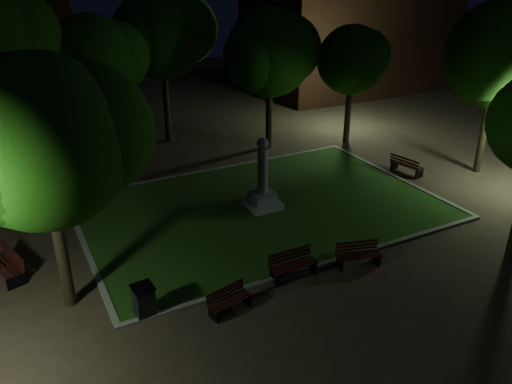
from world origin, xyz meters
TOP-DOWN VIEW (x-y plane):
  - ground at (0.00, 0.00)m, footprint 80.00×80.00m
  - lawn at (0.00, 2.00)m, footprint 15.00×10.00m
  - lawn_kerb at (0.00, 2.00)m, footprint 15.40×10.40m
  - monument at (0.00, 2.00)m, footprint 1.40×1.40m
  - building_far at (18.00, 20.00)m, footprint 16.00×10.00m
  - tree_west at (-8.52, -1.20)m, footprint 6.07×4.95m
  - tree_north_wl at (-5.26, 8.66)m, footprint 5.19×4.23m
  - tree_north_er at (4.35, 9.10)m, footprint 5.96×4.86m
  - tree_ne at (8.98, 7.75)m, footprint 4.84×3.95m
  - tree_east at (12.12, 0.68)m, footprint 6.30×5.14m
  - tree_far_north at (-0.54, 12.80)m, footprint 6.30×5.15m
  - lamppost_ne at (10.66, 10.23)m, footprint 1.18×0.28m
  - bench_near_left at (-1.58, -3.13)m, footprint 1.71×0.61m
  - bench_near_right at (0.84, -3.61)m, footprint 1.68×0.98m
  - bench_west_near at (-4.32, -3.85)m, footprint 1.51×0.82m
  - bench_left_side at (-10.26, 1.33)m, footprint 1.16×1.92m
  - bench_right_side at (8.43, 2.10)m, footprint 0.92×1.83m
  - trash_bin at (-6.71, -2.90)m, footprint 0.69×0.69m

SIDE VIEW (x-z plane):
  - ground at x=0.00m, z-range 0.00..0.00m
  - lawn at x=0.00m, z-range 0.00..0.08m
  - lawn_kerb at x=0.00m, z-range 0.00..0.12m
  - bench_west_near at x=-4.32m, z-range -0.02..0.77m
  - bench_near_right at x=0.84m, z-range -0.03..0.85m
  - bench_near_left at x=-1.58m, z-range -0.03..0.91m
  - bench_right_side at x=8.43m, z-range -0.03..0.93m
  - bench_left_side at x=-10.26m, z-range -0.03..0.97m
  - trash_bin at x=-6.71m, z-range 0.01..1.09m
  - monument at x=0.00m, z-range -0.64..2.56m
  - lamppost_ne at x=10.66m, z-range 0.85..4.92m
  - tree_ne at x=8.98m, z-range 1.45..8.33m
  - tree_west at x=-8.52m, z-range 1.45..9.30m
  - tree_north_er at x=4.35m, z-range 1.50..9.37m
  - tree_north_wl at x=-5.26m, z-range 1.84..9.78m
  - tree_east at x=12.12m, z-range 1.68..10.19m
  - building_far at x=18.00m, z-range 0.00..12.00m
  - tree_far_north at x=-0.54m, z-range 1.91..10.88m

